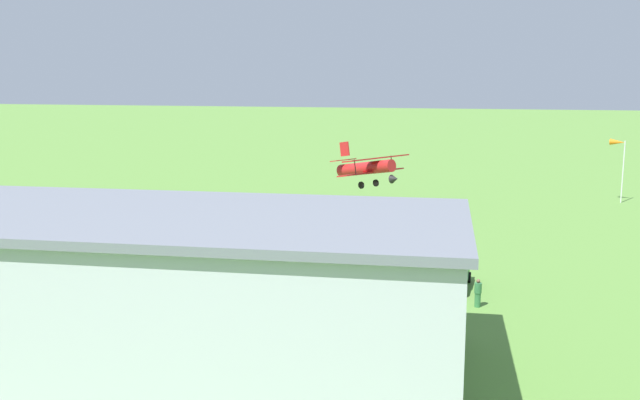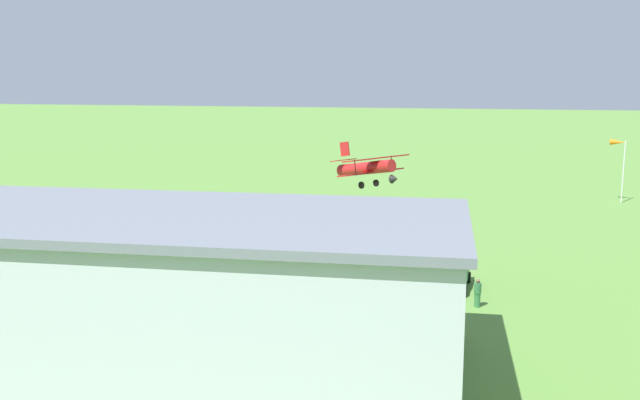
# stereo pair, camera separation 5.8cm
# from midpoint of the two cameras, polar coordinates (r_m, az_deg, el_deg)

# --- Properties ---
(ground_plane) EXTENTS (400.00, 400.00, 0.00)m
(ground_plane) POSITION_cam_midpoint_polar(r_m,az_deg,el_deg) (64.06, 4.44, -0.95)
(ground_plane) COLOR #568438
(hangar) EXTENTS (27.67, 12.18, 6.57)m
(hangar) POSITION_cam_midpoint_polar(r_m,az_deg,el_deg) (31.09, -14.31, -6.83)
(hangar) COLOR #B7BCC6
(hangar) RESTS_ON ground_plane
(biplane) EXTENTS (7.20, 7.12, 3.98)m
(biplane) POSITION_cam_midpoint_polar(r_m,az_deg,el_deg) (64.19, 3.80, 2.58)
(biplane) COLOR #B21E1E
(car_green) EXTENTS (2.12, 4.04, 1.73)m
(car_green) POSITION_cam_midpoint_polar(r_m,az_deg,el_deg) (41.91, 10.46, -5.74)
(car_green) COLOR #1E6B38
(car_green) RESTS_ON ground_plane
(car_black) EXTENTS (2.56, 4.77, 1.58)m
(car_black) POSITION_cam_midpoint_polar(r_m,az_deg,el_deg) (49.10, -21.23, -4.01)
(car_black) COLOR black
(car_black) RESTS_ON ground_plane
(person_at_fence_line) EXTENTS (0.51, 0.51, 1.52)m
(person_at_fence_line) POSITION_cam_midpoint_polar(r_m,az_deg,el_deg) (38.84, 12.44, -7.28)
(person_at_fence_line) COLOR #33723F
(person_at_fence_line) RESTS_ON ground_plane
(person_near_hangar_door) EXTENTS (0.52, 0.52, 1.54)m
(person_near_hangar_door) POSITION_cam_midpoint_polar(r_m,az_deg,el_deg) (44.86, 4.08, -4.71)
(person_near_hangar_door) COLOR #3F3F47
(person_near_hangar_door) RESTS_ON ground_plane
(person_watching_takeoff) EXTENTS (0.46, 0.46, 1.68)m
(person_watching_takeoff) POSITION_cam_midpoint_polar(r_m,az_deg,el_deg) (48.25, -15.95, -3.93)
(person_watching_takeoff) COLOR orange
(person_watching_takeoff) RESTS_ON ground_plane
(windsock) EXTENTS (1.47, 1.02, 6.11)m
(windsock) POSITION_cam_midpoint_polar(r_m,az_deg,el_deg) (73.47, 22.68, 3.94)
(windsock) COLOR silver
(windsock) RESTS_ON ground_plane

